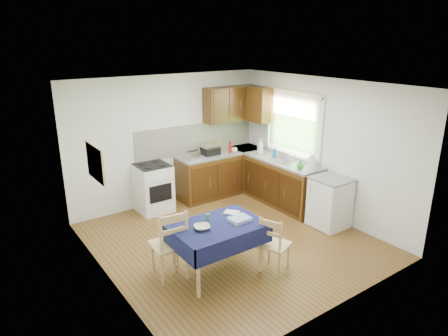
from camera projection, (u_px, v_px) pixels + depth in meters
floor at (231, 240)px, 6.50m from camera, size 4.20×4.20×0.00m
ceiling at (232, 85)px, 5.72m from camera, size 4.00×4.20×0.02m
wall_back at (168, 140)px, 7.74m from camera, size 4.00×0.02×2.50m
wall_front at (342, 214)px, 4.48m from camera, size 4.00×0.02×2.50m
wall_left at (104, 196)px, 5.02m from camera, size 0.02×4.20×2.50m
wall_right at (321, 148)px, 7.21m from camera, size 0.02×4.20×2.50m
base_cabinets at (249, 178)px, 8.09m from camera, size 1.90×2.30×0.86m
worktop_back at (221, 153)px, 8.20m from camera, size 1.90×0.60×0.04m
worktop_right at (283, 161)px, 7.67m from camera, size 0.60×1.70×0.04m
worktop_corner at (246, 148)px, 8.56m from camera, size 0.60×0.60×0.04m
splashback at (197, 138)px, 8.10m from camera, size 2.70×0.02×0.60m
upper_cabinets at (240, 104)px, 8.16m from camera, size 1.20×0.85×0.70m
stove at (153, 188)px, 7.48m from camera, size 0.60×0.61×0.92m
window at (293, 120)px, 7.61m from camera, size 0.04×1.48×1.26m
fridge at (330, 202)px, 6.87m from camera, size 0.58×0.60×0.89m
corkboard at (96, 163)px, 5.16m from camera, size 0.04×0.62×0.47m
dining_table at (218, 232)px, 5.40m from camera, size 1.24×0.84×0.75m
chair_far at (170, 242)px, 5.33m from camera, size 0.49×0.49×1.02m
chair_near at (273, 243)px, 5.50m from camera, size 0.49×0.49×0.85m
toaster at (193, 155)px, 7.69m from camera, size 0.24×0.15×0.19m
sandwich_press at (210, 150)px, 8.01m from camera, size 0.33×0.28×0.19m
sauce_bottle at (230, 147)px, 8.11m from camera, size 0.06×0.06×0.24m
yellow_packet at (216, 147)px, 8.30m from camera, size 0.14×0.11×0.16m
dish_rack at (283, 160)px, 7.63m from camera, size 0.37×0.28×0.18m
kettle at (312, 163)px, 7.02m from camera, size 0.18×0.18×0.30m
cup at (234, 150)px, 8.19m from camera, size 0.14×0.14×0.09m
soap_bottle_a at (260, 146)px, 8.03m from camera, size 0.17×0.17×0.32m
soap_bottle_b at (275, 152)px, 7.83m from camera, size 0.13×0.13×0.20m
soap_bottle_c at (300, 164)px, 7.15m from camera, size 0.16×0.16×0.16m
plate_bowl at (202, 227)px, 5.23m from camera, size 0.27×0.27×0.05m
book at (230, 215)px, 5.65m from camera, size 0.25×0.26×0.02m
spice_jar at (208, 217)px, 5.49m from camera, size 0.05×0.05×0.09m
tea_towel at (239, 219)px, 5.47m from camera, size 0.29×0.23×0.05m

